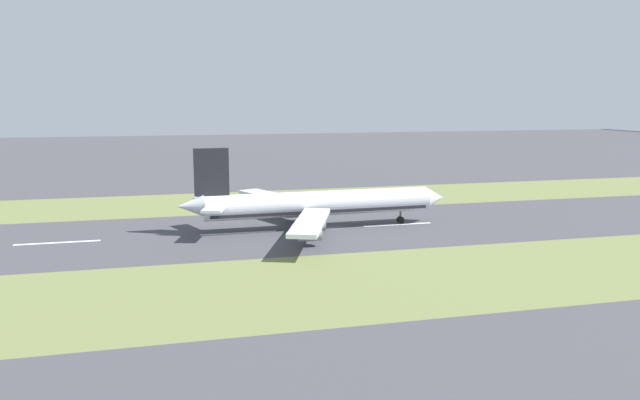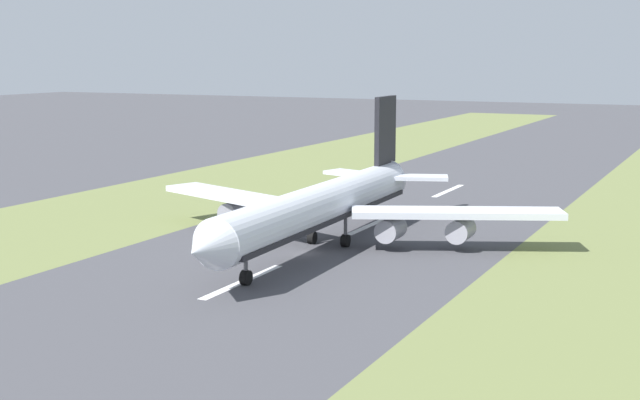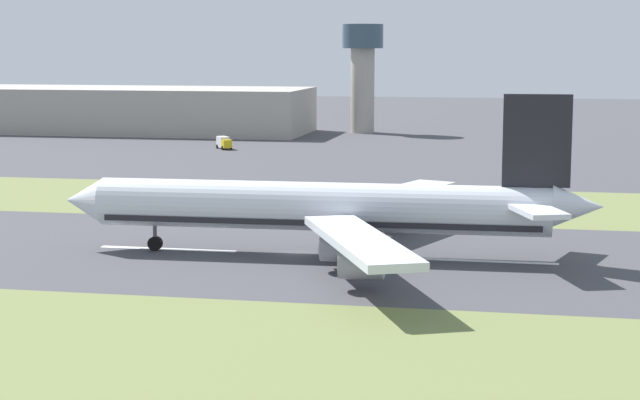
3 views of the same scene
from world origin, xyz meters
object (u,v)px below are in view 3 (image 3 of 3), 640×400
(terminal_building, at_px, (126,110))
(control_tower, at_px, (363,66))
(airplane_main_jet, at_px, (335,208))
(service_truck, at_px, (224,142))

(terminal_building, height_order, control_tower, control_tower)
(airplane_main_jet, height_order, terminal_building, airplane_main_jet)
(terminal_building, xyz_separation_m, control_tower, (11.42, -69.46, 13.01))
(airplane_main_jet, height_order, control_tower, control_tower)
(airplane_main_jet, bearing_deg, terminal_building, 28.70)
(control_tower, bearing_deg, terminal_building, 99.34)
(airplane_main_jet, height_order, service_truck, airplane_main_jet)
(control_tower, xyz_separation_m, service_truck, (-56.38, 26.17, -17.93))
(terminal_building, height_order, service_truck, terminal_building)
(airplane_main_jet, distance_m, service_truck, 138.68)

